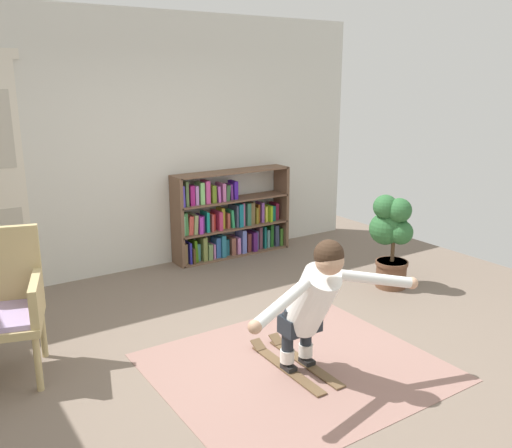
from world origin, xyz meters
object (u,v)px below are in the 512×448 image
person_skier (314,298)px  skis_pair (294,363)px  potted_plant (391,233)px  bookshelf (228,220)px

person_skier → skis_pair: bearing=89.1°
potted_plant → skis_pair: bearing=-156.7°
bookshelf → person_skier: 3.05m
skis_pair → bookshelf: bearing=69.7°
bookshelf → skis_pair: bookshelf is taller
bookshelf → potted_plant: size_ratio=1.55×
potted_plant → bookshelf: bearing=116.3°
bookshelf → potted_plant: 2.06m
bookshelf → skis_pair: bearing=-110.3°
potted_plant → person_skier: size_ratio=0.68×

